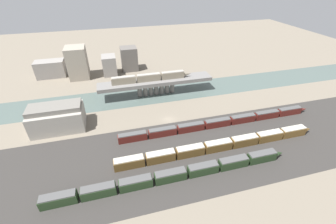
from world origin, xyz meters
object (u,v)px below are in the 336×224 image
train_yard_mid (221,145)px  train_yard_far (220,122)px  train_on_bridge (151,77)px  warehouse_building (57,118)px  train_yard_near (174,175)px

train_yard_mid → train_yard_far: 15.78m
train_yard_mid → train_yard_far: size_ratio=0.91×
train_yard_mid → train_on_bridge: bearing=108.2°
train_yard_far → warehouse_building: size_ratio=4.21×
train_yard_mid → train_yard_far: bearing=64.9°
train_on_bridge → warehouse_building: bearing=-156.0°
train_yard_mid → warehouse_building: 70.12m
train_yard_mid → train_yard_far: (6.71, 14.29, -0.20)m
train_yard_mid → warehouse_building: size_ratio=3.82×
train_yard_mid → warehouse_building: (-62.68, 31.21, 3.58)m
train_yard_mid → train_yard_far: train_yard_mid is taller
train_on_bridge → train_yard_far: bearing=-57.6°
train_yard_near → train_yard_far: 37.11m
warehouse_building → train_on_bridge: bearing=24.0°
train_yard_far → train_on_bridge: bearing=122.4°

